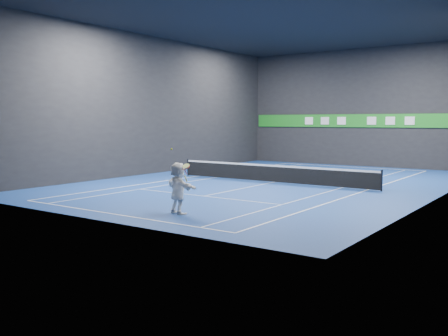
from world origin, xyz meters
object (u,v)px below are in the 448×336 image
Objects in this scene: tennis_ball at (172,149)px; tennis_racket at (186,169)px; tennis_net at (273,173)px; player at (178,188)px.

tennis_ball reaches higher than tennis_racket.
tennis_net is at bearing 98.91° from tennis_ball.
player is 1.48m from tennis_ball.
tennis_ball is at bearing -173.30° from tennis_racket.
tennis_net is (-1.64, 10.47, -1.89)m from tennis_ball.
tennis_racket is at bearing -153.14° from player.
tennis_net is 10.71m from tennis_racket.
tennis_racket is (0.64, 0.07, -0.70)m from tennis_ball.
player is 2.78× the size of tennis_racket.
tennis_ball is at bearing -81.09° from tennis_net.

